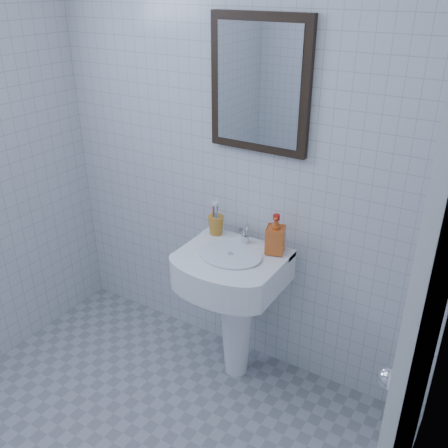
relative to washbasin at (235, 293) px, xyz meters
The scene contains 10 objects.
wall_back 0.76m from the washbasin, 119.82° to the left, with size 2.20×0.02×2.50m, color silver.
wall_right 1.56m from the washbasin, 45.22° to the right, with size 0.02×2.40×2.50m, color silver.
washbasin is the anchor object (origin of this frame).
faucet 0.31m from the washbasin, 90.00° to the left, with size 0.04×0.09×0.10m.
toothbrush_cup 0.37m from the washbasin, 150.42° to the left, with size 0.08×0.08×0.10m, color #C17F27, non-canonical shape.
soap_dispenser 0.40m from the washbasin, 28.37° to the left, with size 0.09×0.09×0.20m, color #CE4814.
wall_mirror 1.04m from the washbasin, 90.00° to the left, with size 0.50×0.04×0.62m.
bathroom_door 1.15m from the washbasin, 24.40° to the right, with size 0.04×0.80×2.00m, color silver.
towel_ring 1.10m from the washbasin, 15.05° to the right, with size 0.18×0.18×0.01m, color silver.
hand_towel 1.01m from the washbasin, 15.36° to the right, with size 0.03×0.16×0.38m, color silver.
Camera 1 is at (1.20, -0.87, 1.99)m, focal length 40.00 mm.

